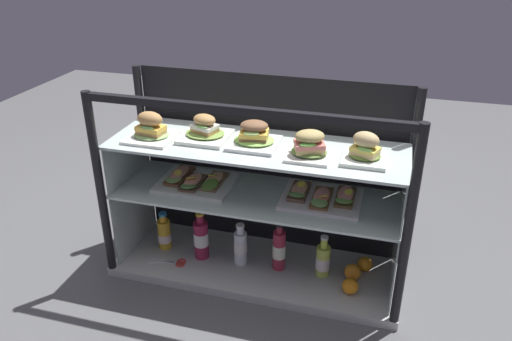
{
  "coord_description": "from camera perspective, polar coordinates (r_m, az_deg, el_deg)",
  "views": [
    {
      "loc": [
        0.53,
        -1.87,
        1.49
      ],
      "look_at": [
        0.0,
        0.0,
        0.54
      ],
      "focal_mm": 35.15,
      "sensor_mm": 36.0,
      "label": 1
    }
  ],
  "objects": [
    {
      "name": "orange_fruit_beside_bottles",
      "position": [
        2.35,
        10.94,
        -11.28
      ],
      "size": [
        0.08,
        0.08,
        0.08
      ],
      "primitive_type": "sphere",
      "color": "orange",
      "rests_on": "case_base_deck"
    },
    {
      "name": "orange_fruit_rolled_forward",
      "position": [
        2.42,
        12.31,
        -10.36
      ],
      "size": [
        0.07,
        0.07,
        0.07
      ],
      "primitive_type": "sphere",
      "color": "orange",
      "rests_on": "case_base_deck"
    },
    {
      "name": "juice_bottle_back_center",
      "position": [
        2.34,
        7.62,
        -10.08
      ],
      "size": [
        0.06,
        0.06,
        0.21
      ],
      "color": "#BCCF50",
      "rests_on": "case_base_deck"
    },
    {
      "name": "plated_roll_sandwich_mid_left",
      "position": [
        2.1,
        -0.23,
        3.85
      ],
      "size": [
        0.2,
        0.2,
        0.11
      ],
      "color": "white",
      "rests_on": "shelf_upper_glass"
    },
    {
      "name": "case_base_deck",
      "position": [
        2.44,
        0.0,
        -10.93
      ],
      "size": [
        1.33,
        0.46,
        0.04
      ],
      "primitive_type": "cube",
      "color": "#B9BBB5",
      "rests_on": "ground"
    },
    {
      "name": "open_sandwich_tray_right_of_center",
      "position": [
        2.18,
        7.48,
        -3.01
      ],
      "size": [
        0.34,
        0.27,
        0.06
      ],
      "color": "white",
      "rests_on": "shelf_lower_glass"
    },
    {
      "name": "juice_bottle_back_right",
      "position": [
        2.43,
        -6.26,
        -7.69
      ],
      "size": [
        0.07,
        0.07,
        0.25
      ],
      "color": "maroon",
      "rests_on": "case_base_deck"
    },
    {
      "name": "juice_bottle_front_right_end",
      "position": [
        2.54,
        -10.38,
        -7.07
      ],
      "size": [
        0.07,
        0.07,
        0.2
      ],
      "color": "gold",
      "rests_on": "case_base_deck"
    },
    {
      "name": "riser_lower_tier",
      "position": [
        2.32,
        0.0,
        -6.93
      ],
      "size": [
        1.25,
        0.38,
        0.36
      ],
      "color": "silver",
      "rests_on": "case_base_deck"
    },
    {
      "name": "open_sandwich_tray_mid_left",
      "position": [
        2.31,
        -6.97,
        -1.2
      ],
      "size": [
        0.34,
        0.27,
        0.06
      ],
      "color": "white",
      "rests_on": "shelf_lower_glass"
    },
    {
      "name": "plated_roll_sandwich_right_of_center",
      "position": [
        2.0,
        6.08,
        2.74
      ],
      "size": [
        0.17,
        0.17,
        0.11
      ],
      "color": "white",
      "rests_on": "shelf_upper_glass"
    },
    {
      "name": "plated_roll_sandwich_far_left",
      "position": [
        2.22,
        -11.88,
        4.62
      ],
      "size": [
        0.2,
        0.2,
        0.12
      ],
      "color": "white",
      "rests_on": "shelf_upper_glass"
    },
    {
      "name": "ground_plane",
      "position": [
        2.46,
        0.0,
        -11.5
      ],
      "size": [
        6.0,
        6.0,
        0.02
      ],
      "primitive_type": "cube",
      "color": "#565658",
      "rests_on": "ground"
    },
    {
      "name": "orange_fruit_near_left_post",
      "position": [
        2.28,
        10.67,
        -12.8
      ],
      "size": [
        0.07,
        0.07,
        0.07
      ],
      "primitive_type": "sphere",
      "color": "orange",
      "rests_on": "case_base_deck"
    },
    {
      "name": "shelf_upper_glass",
      "position": [
        2.12,
        0.0,
        2.73
      ],
      "size": [
        1.27,
        0.4,
        0.01
      ],
      "primitive_type": "cube",
      "color": "silver",
      "rests_on": "riser_upper_tier"
    },
    {
      "name": "case_frame",
      "position": [
        2.28,
        0.77,
        0.29
      ],
      "size": [
        1.33,
        0.46,
        0.9
      ],
      "color": "black",
      "rests_on": "ground"
    },
    {
      "name": "plated_roll_sandwich_mid_right",
      "position": [
        2.18,
        -5.83,
        4.48
      ],
      "size": [
        0.21,
        0.21,
        0.11
      ],
      "color": "white",
      "rests_on": "shelf_upper_glass"
    },
    {
      "name": "kitchen_scissors",
      "position": [
        2.46,
        -9.07,
        -10.27
      ],
      "size": [
        0.18,
        0.08,
        0.01
      ],
      "color": "silver",
      "rests_on": "case_base_deck"
    },
    {
      "name": "juice_bottle_front_fourth",
      "position": [
        2.34,
        2.64,
        -8.99
      ],
      "size": [
        0.06,
        0.06,
        0.24
      ],
      "color": "#A0293D",
      "rests_on": "case_base_deck"
    },
    {
      "name": "juice_bottle_front_left_end",
      "position": [
        2.38,
        -1.77,
        -8.64
      ],
      "size": [
        0.06,
        0.06,
        0.21
      ],
      "color": "white",
      "rests_on": "case_base_deck"
    },
    {
      "name": "riser_upper_tier",
      "position": [
        2.17,
        0.0,
        -0.14
      ],
      "size": [
        1.25,
        0.38,
        0.23
      ],
      "color": "silver",
      "rests_on": "shelf_lower_glass"
    },
    {
      "name": "shelf_lower_glass",
      "position": [
        2.23,
        0.0,
        -2.87
      ],
      "size": [
        1.27,
        0.4,
        0.01
      ],
      "primitive_type": "cube",
      "color": "silver",
      "rests_on": "riser_lower_tier"
    },
    {
      "name": "plated_roll_sandwich_near_left_corner",
      "position": [
        2.0,
        12.3,
        2.24
      ],
      "size": [
        0.17,
        0.17,
        0.12
      ],
      "color": "white",
      "rests_on": "shelf_upper_glass"
    }
  ]
}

